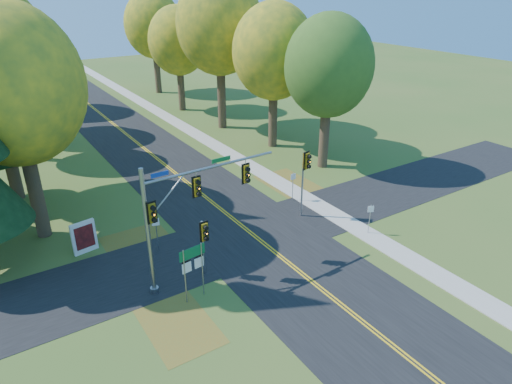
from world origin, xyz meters
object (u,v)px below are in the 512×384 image
east_signal_pole (306,168)px  route_sign_cluster (193,262)px  traffic_mast (182,206)px  info_kiosk (84,237)px

east_signal_pole → route_sign_cluster: east_signal_pole is taller
traffic_mast → info_kiosk: bearing=121.1°
traffic_mast → route_sign_cluster: traffic_mast is taller
east_signal_pole → route_sign_cluster: size_ratio=1.54×
route_sign_cluster → info_kiosk: (-3.56, 7.53, -1.18)m
info_kiosk → east_signal_pole: bearing=-24.4°
traffic_mast → info_kiosk: traffic_mast is taller
traffic_mast → east_signal_pole: traffic_mast is taller
route_sign_cluster → info_kiosk: bearing=108.0°
traffic_mast → info_kiosk: size_ratio=3.82×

